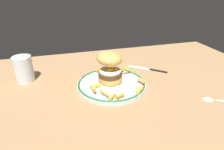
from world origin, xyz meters
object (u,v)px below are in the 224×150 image
(water_glass, at_px, (24,70))
(spoon, at_px, (213,99))
(dinner_plate, at_px, (112,84))
(knife, at_px, (150,69))
(burger, at_px, (110,66))

(water_glass, xyz_separation_m, spoon, (0.62, -0.32, -0.04))
(dinner_plate, bearing_deg, knife, 24.01)
(knife, xyz_separation_m, spoon, (0.09, -0.28, 0.00))
(knife, height_order, spoon, spoon)
(water_glass, height_order, knife, water_glass)
(water_glass, distance_m, spoon, 0.70)
(spoon, bearing_deg, water_glass, 152.85)
(knife, bearing_deg, dinner_plate, -155.99)
(knife, bearing_deg, water_glass, 175.38)
(water_glass, bearing_deg, spoon, -27.15)
(dinner_plate, relative_size, burger, 2.16)
(dinner_plate, bearing_deg, spoon, -31.52)
(water_glass, bearing_deg, dinner_plate, -22.72)
(water_glass, height_order, spoon, water_glass)
(dinner_plate, xyz_separation_m, water_glass, (-0.32, 0.13, 0.04))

